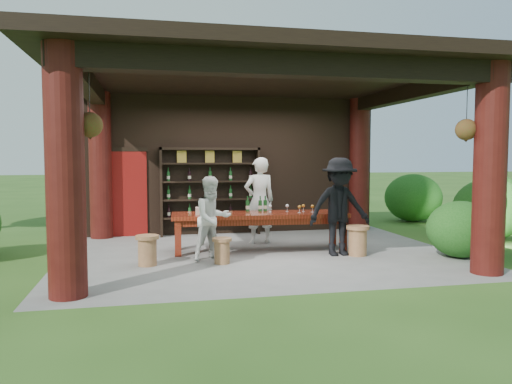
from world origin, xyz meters
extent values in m
plane|color=#2D5119|center=(0.00, 0.00, 0.00)|extent=(90.00, 90.00, 0.00)
cube|color=slate|center=(0.00, 0.00, -0.05)|extent=(7.40, 5.90, 0.10)
cube|color=black|center=(0.00, 2.75, 1.65)|extent=(7.00, 0.18, 3.30)
cube|color=maroon|center=(-2.60, 2.65, 1.00)|extent=(0.95, 0.06, 2.00)
cylinder|color=#380C0A|center=(-3.15, -2.40, 1.65)|extent=(0.50, 0.50, 3.30)
cylinder|color=#380C0A|center=(3.15, -2.40, 1.65)|extent=(0.50, 0.50, 3.30)
cylinder|color=#380C0A|center=(-3.15, 2.55, 1.65)|extent=(0.50, 0.50, 3.30)
cylinder|color=#380C0A|center=(3.15, 2.55, 1.65)|extent=(0.50, 0.50, 3.30)
cube|color=black|center=(0.00, -2.40, 3.15)|extent=(6.70, 0.35, 0.35)
cube|color=black|center=(-3.15, 0.00, 3.15)|extent=(0.30, 5.20, 0.30)
cube|color=black|center=(3.15, 0.00, 3.15)|extent=(0.30, 5.20, 0.30)
cube|color=black|center=(0.00, 0.00, 3.40)|extent=(7.50, 6.00, 0.20)
cylinder|color=black|center=(-2.85, -2.20, 2.62)|extent=(0.01, 0.01, 0.75)
cone|color=black|center=(-2.85, -2.20, 2.17)|extent=(0.32, 0.32, 0.18)
sphere|color=#1E5919|center=(-2.85, -2.20, 2.28)|extent=(0.34, 0.34, 0.34)
cylinder|color=black|center=(2.85, -2.20, 2.62)|extent=(0.01, 0.01, 0.75)
cone|color=black|center=(2.85, -2.20, 2.17)|extent=(0.32, 0.32, 0.18)
sphere|color=#1E5919|center=(2.85, -2.20, 2.28)|extent=(0.34, 0.34, 0.34)
cube|color=#5D1C0D|center=(0.05, 0.25, 0.71)|extent=(3.48, 1.10, 0.08)
cube|color=#5D1C0D|center=(0.05, 0.25, 0.61)|extent=(3.27, 0.94, 0.12)
cube|color=#5D1C0D|center=(-1.57, 0.01, 0.34)|extent=(0.13, 0.13, 0.67)
cube|color=#5D1C0D|center=(1.62, -0.19, 0.34)|extent=(0.13, 0.13, 0.67)
cube|color=#5D1C0D|center=(-1.52, 0.69, 0.34)|extent=(0.13, 0.13, 0.67)
cube|color=#5D1C0D|center=(1.66, 0.49, 0.34)|extent=(0.13, 0.13, 0.67)
cylinder|color=brown|center=(-0.86, -0.79, 0.20)|extent=(0.27, 0.27, 0.39)
cylinder|color=brown|center=(-0.86, -0.79, 0.42)|extent=(0.34, 0.34, 0.05)
cylinder|color=brown|center=(1.73, -0.63, 0.25)|extent=(0.34, 0.34, 0.50)
cylinder|color=brown|center=(1.73, -0.63, 0.53)|extent=(0.43, 0.43, 0.07)
cylinder|color=brown|center=(-2.13, -0.68, 0.23)|extent=(0.31, 0.31, 0.46)
cylinder|color=brown|center=(-2.13, -0.68, 0.49)|extent=(0.40, 0.40, 0.06)
imported|color=white|center=(0.22, 1.08, 0.92)|extent=(0.71, 0.51, 1.84)
imported|color=silver|center=(-0.98, -0.46, 0.75)|extent=(0.89, 0.81, 1.50)
imported|color=black|center=(1.39, -0.53, 0.92)|extent=(1.21, 0.72, 1.83)
cube|color=#BF6672|center=(-1.09, 0.20, 0.82)|extent=(0.27, 0.20, 0.14)
ellipsoid|color=#194C14|center=(5.41, 0.52, 0.58)|extent=(1.60, 1.60, 1.36)
ellipsoid|color=#194C14|center=(5.31, 3.66, 0.58)|extent=(1.60, 1.60, 1.36)
ellipsoid|color=#194C14|center=(7.28, 2.86, 0.58)|extent=(1.60, 1.60, 1.36)
ellipsoid|color=#194C14|center=(3.51, -1.19, 0.44)|extent=(1.23, 1.23, 1.04)
camera|label=1|loc=(-2.10, -9.26, 1.85)|focal=35.00mm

